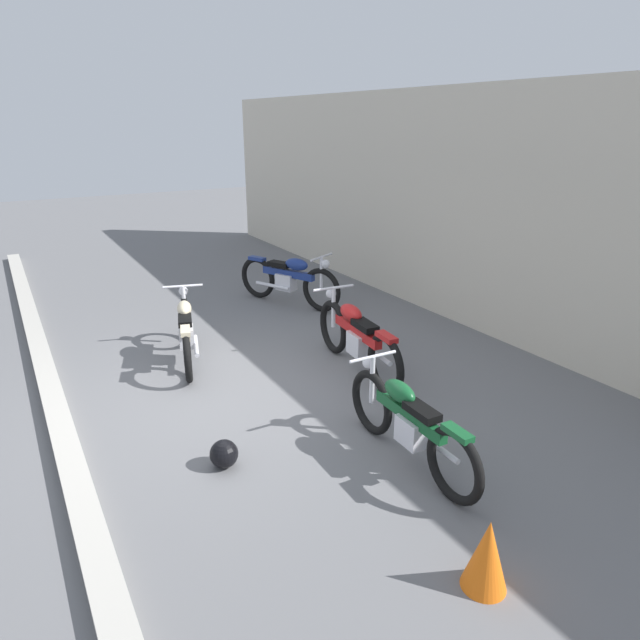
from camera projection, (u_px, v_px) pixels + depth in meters
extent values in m
plane|color=slate|center=(229.00, 399.00, 6.45)|extent=(40.00, 40.00, 0.00)
cube|color=beige|center=(504.00, 216.00, 7.88)|extent=(18.00, 0.30, 3.56)
cube|color=#B7B2A8|center=(64.00, 436.00, 5.58)|extent=(18.00, 0.24, 0.12)
sphere|color=black|center=(224.00, 454.00, 5.15)|extent=(0.27, 0.27, 0.27)
cone|color=orange|center=(487.00, 555.00, 3.77)|extent=(0.32, 0.32, 0.55)
torus|color=black|center=(333.00, 327.00, 7.64)|extent=(0.75, 0.16, 0.75)
torus|color=black|center=(385.00, 365.00, 6.46)|extent=(0.75, 0.16, 0.75)
cube|color=silver|center=(359.00, 344.00, 7.00)|extent=(0.35, 0.24, 0.29)
cube|color=#B21919|center=(357.00, 331.00, 6.99)|extent=(1.05, 0.20, 0.12)
ellipsoid|color=#B21919|center=(351.00, 313.00, 7.08)|extent=(0.47, 0.25, 0.20)
cube|color=black|center=(365.00, 326.00, 6.78)|extent=(0.43, 0.22, 0.08)
cube|color=#B21919|center=(386.00, 337.00, 6.34)|extent=(0.34, 0.15, 0.06)
cylinder|color=silver|center=(333.00, 308.00, 7.54)|extent=(0.06, 0.06, 0.56)
cylinder|color=silver|center=(334.00, 288.00, 7.45)|extent=(0.09, 0.59, 0.04)
sphere|color=silver|center=(331.00, 293.00, 7.55)|extent=(0.14, 0.14, 0.14)
cylinder|color=silver|center=(375.00, 353.00, 6.90)|extent=(0.72, 0.13, 0.06)
torus|color=black|center=(186.00, 321.00, 7.95)|extent=(0.69, 0.28, 0.69)
torus|color=black|center=(188.00, 355.00, 6.79)|extent=(0.69, 0.28, 0.69)
cube|color=silver|center=(187.00, 337.00, 7.32)|extent=(0.34, 0.27, 0.26)
cube|color=beige|center=(186.00, 325.00, 7.31)|extent=(0.96, 0.37, 0.11)
ellipsoid|color=beige|center=(184.00, 309.00, 7.41)|extent=(0.45, 0.30, 0.19)
cube|color=black|center=(185.00, 320.00, 7.12)|extent=(0.41, 0.27, 0.08)
cube|color=beige|center=(185.00, 331.00, 6.68)|extent=(0.32, 0.20, 0.06)
cylinder|color=silver|center=(184.00, 304.00, 7.87)|extent=(0.05, 0.05, 0.52)
cylinder|color=silver|center=(183.00, 286.00, 7.78)|extent=(0.19, 0.53, 0.03)
sphere|color=silver|center=(183.00, 291.00, 7.88)|extent=(0.13, 0.13, 0.13)
cylinder|color=silver|center=(196.00, 346.00, 7.20)|extent=(0.65, 0.24, 0.06)
torus|color=black|center=(321.00, 290.00, 9.28)|extent=(0.72, 0.41, 0.75)
torus|color=black|center=(258.00, 277.00, 10.01)|extent=(0.72, 0.41, 0.75)
cube|color=silver|center=(286.00, 282.00, 9.67)|extent=(0.39, 0.33, 0.29)
cube|color=navy|center=(288.00, 273.00, 9.58)|extent=(1.00, 0.55, 0.12)
ellipsoid|color=navy|center=(297.00, 264.00, 9.42)|extent=(0.50, 0.38, 0.21)
cube|color=black|center=(280.00, 264.00, 9.63)|extent=(0.45, 0.34, 0.08)
cube|color=navy|center=(257.00, 259.00, 9.89)|extent=(0.35, 0.25, 0.06)
cylinder|color=silver|center=(321.00, 274.00, 9.18)|extent=(0.06, 0.06, 0.57)
cylinder|color=silver|center=(321.00, 257.00, 9.08)|extent=(0.29, 0.56, 0.04)
sphere|color=silver|center=(326.00, 264.00, 9.07)|extent=(0.14, 0.14, 0.14)
cylinder|color=silver|center=(273.00, 286.00, 9.70)|extent=(0.68, 0.36, 0.06)
torus|color=black|center=(371.00, 402.00, 5.67)|extent=(0.68, 0.11, 0.68)
torus|color=black|center=(454.00, 466.00, 4.63)|extent=(0.68, 0.11, 0.68)
cube|color=silver|center=(412.00, 431.00, 5.11)|extent=(0.30, 0.20, 0.26)
cube|color=#145128|center=(410.00, 415.00, 5.09)|extent=(0.96, 0.13, 0.11)
ellipsoid|color=#145128|center=(400.00, 391.00, 5.18)|extent=(0.42, 0.20, 0.19)
cube|color=black|center=(422.00, 411.00, 4.92)|extent=(0.38, 0.18, 0.07)
cube|color=#145128|center=(457.00, 433.00, 4.53)|extent=(0.30, 0.12, 0.06)
cylinder|color=silver|center=(372.00, 380.00, 5.58)|extent=(0.05, 0.05, 0.51)
cylinder|color=silver|center=(373.00, 357.00, 5.50)|extent=(0.05, 0.54, 0.03)
sphere|color=silver|center=(369.00, 362.00, 5.59)|extent=(0.13, 0.13, 0.13)
cylinder|color=silver|center=(434.00, 444.00, 5.03)|extent=(0.65, 0.08, 0.06)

